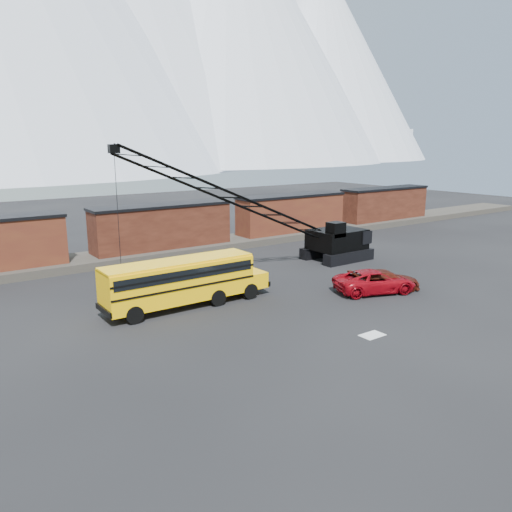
{
  "coord_description": "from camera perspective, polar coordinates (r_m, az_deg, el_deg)",
  "views": [
    {
      "loc": [
        -20.12,
        -21.62,
        10.55
      ],
      "look_at": [
        -0.79,
        5.44,
        3.0
      ],
      "focal_mm": 35.0,
      "sensor_mm": 36.0,
      "label": 1
    }
  ],
  "objects": [
    {
      "name": "gravel_berm",
      "position": [
        49.11,
        -10.54,
        0.58
      ],
      "size": [
        120.0,
        5.0,
        0.7
      ],
      "primitive_type": "cube",
      "color": "#433E37",
      "rests_on": "ground"
    },
    {
      "name": "boxcar_mid",
      "position": [
        48.67,
        -10.65,
        3.36
      ],
      "size": [
        13.7,
        3.1,
        4.17
      ],
      "color": "#542517",
      "rests_on": "gravel_berm"
    },
    {
      "name": "boxcar_east_near",
      "position": [
        57.17,
        4.07,
        4.93
      ],
      "size": [
        13.7,
        3.1,
        4.17
      ],
      "color": "#481B14",
      "rests_on": "gravel_berm"
    },
    {
      "name": "school_bus",
      "position": [
        32.94,
        -8.23,
        -2.76
      ],
      "size": [
        11.65,
        2.65,
        3.19
      ],
      "color": "#FFB905",
      "rests_on": "ground"
    },
    {
      "name": "maroon_suv",
      "position": [
        37.65,
        14.5,
        -2.71
      ],
      "size": [
        5.63,
        3.91,
        1.51
      ],
      "primitive_type": "imported",
      "rotation": [
        0.0,
        0.0,
        1.19
      ],
      "color": "#48150C",
      "rests_on": "ground"
    },
    {
      "name": "snow_patch",
      "position": [
        29.1,
        13.14,
        -8.8
      ],
      "size": [
        1.4,
        0.9,
        0.02
      ],
      "primitive_type": "cube",
      "color": "silver",
      "rests_on": "ground"
    },
    {
      "name": "red_pickup",
      "position": [
        36.95,
        13.43,
        -2.83
      ],
      "size": [
        6.5,
        4.6,
        1.65
      ],
      "primitive_type": "imported",
      "rotation": [
        0.0,
        0.0,
        1.22
      ],
      "color": "maroon",
      "rests_on": "ground"
    },
    {
      "name": "crawler_crane",
      "position": [
        40.47,
        -0.31,
        5.66
      ],
      "size": [
        23.62,
        4.2,
        10.68
      ],
      "color": "black",
      "rests_on": "ground"
    },
    {
      "name": "ground",
      "position": [
        31.36,
        7.02,
        -6.97
      ],
      "size": [
        160.0,
        160.0,
        0.0
      ],
      "primitive_type": "plane",
      "color": "black",
      "rests_on": "ground"
    },
    {
      "name": "boxcar_east_far",
      "position": [
        68.41,
        14.52,
        5.84
      ],
      "size": [
        13.7,
        3.1,
        4.17
      ],
      "color": "#542517",
      "rests_on": "gravel_berm"
    }
  ]
}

